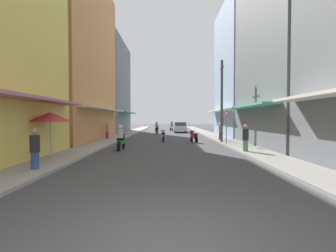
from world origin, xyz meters
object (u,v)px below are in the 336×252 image
(motorbike_maroon, at_px, (194,136))
(vendor_umbrella, at_px, (51,117))
(parked_car, at_px, (181,127))
(pedestrian_foreground, at_px, (36,150))
(motorbike_green, at_px, (122,139))
(street_sign_no_entry, at_px, (227,122))
(pedestrian_far, at_px, (108,131))
(pedestrian_midway, at_px, (246,139))
(motorbike_white, at_px, (172,126))
(pedestrian_crossing, at_px, (221,130))
(utility_pole, at_px, (222,101))
(motorbike_silver, at_px, (164,136))
(motorbike_black, at_px, (158,128))

(motorbike_maroon, distance_m, vendor_umbrella, 11.59)
(parked_car, relative_size, pedestrian_foreground, 2.58)
(motorbike_green, relative_size, street_sign_no_entry, 0.68)
(motorbike_green, xyz_separation_m, street_sign_no_entry, (7.11, 2.24, 1.01))
(pedestrian_far, height_order, pedestrian_foreground, pedestrian_far)
(pedestrian_midway, bearing_deg, vendor_umbrella, -166.55)
(motorbike_white, xyz_separation_m, motorbike_green, (-3.50, -24.19, 0.00))
(motorbike_white, xyz_separation_m, pedestrian_crossing, (4.02, -18.11, 0.24))
(motorbike_maroon, distance_m, street_sign_no_entry, 3.49)
(pedestrian_midway, distance_m, utility_pole, 6.26)
(motorbike_silver, bearing_deg, vendor_umbrella, -117.91)
(motorbike_green, bearing_deg, motorbike_silver, 66.69)
(motorbike_green, distance_m, street_sign_no_entry, 7.52)
(motorbike_maroon, height_order, pedestrian_far, pedestrian_far)
(motorbike_silver, xyz_separation_m, motorbike_white, (0.98, 18.34, 0.20))
(motorbike_maroon, distance_m, pedestrian_foreground, 13.18)
(motorbike_maroon, distance_m, pedestrian_far, 8.21)
(motorbike_silver, bearing_deg, parked_car, 81.26)
(motorbike_black, distance_m, pedestrian_foreground, 22.84)
(pedestrian_far, relative_size, utility_pole, 0.25)
(pedestrian_far, xyz_separation_m, utility_pole, (9.92, -3.19, 2.56))
(motorbike_silver, xyz_separation_m, vendor_umbrella, (-5.12, -9.66, 1.54))
(motorbike_white, xyz_separation_m, motorbike_maroon, (1.54, -19.41, -0.20))
(pedestrian_far, xyz_separation_m, street_sign_no_entry, (9.82, -5.23, 0.91))
(motorbike_green, relative_size, pedestrian_midway, 1.11)
(utility_pole, distance_m, street_sign_no_entry, 2.63)
(motorbike_green, bearing_deg, motorbike_maroon, 43.53)
(utility_pole, bearing_deg, pedestrian_crossing, 80.15)
(pedestrian_foreground, distance_m, utility_pole, 14.29)
(pedestrian_far, distance_m, utility_pole, 10.73)
(street_sign_no_entry, bearing_deg, pedestrian_crossing, 83.86)
(pedestrian_foreground, bearing_deg, motorbike_maroon, 58.10)
(motorbike_black, distance_m, motorbike_maroon, 11.93)
(parked_car, distance_m, pedestrian_crossing, 14.19)
(motorbike_white, bearing_deg, pedestrian_far, -110.39)
(motorbike_black, height_order, pedestrian_foreground, pedestrian_foreground)
(motorbike_white, distance_m, pedestrian_far, 17.84)
(utility_pole, bearing_deg, motorbike_silver, 161.46)
(motorbike_black, distance_m, motorbike_white, 8.26)
(pedestrian_foreground, bearing_deg, pedestrian_midway, 28.24)
(motorbike_black, xyz_separation_m, vendor_umbrella, (-4.11, -19.98, 1.34))
(motorbike_maroon, bearing_deg, pedestrian_foreground, -121.90)
(parked_car, bearing_deg, motorbike_black, -129.81)
(motorbike_silver, relative_size, utility_pole, 0.27)
(motorbike_maroon, xyz_separation_m, pedestrian_foreground, (-6.96, -11.19, 0.30))
(vendor_umbrella, distance_m, utility_pole, 12.78)
(motorbike_maroon, relative_size, vendor_umbrella, 0.79)
(motorbike_white, distance_m, parked_car, 4.37)
(motorbike_black, distance_m, pedestrian_midway, 18.55)
(motorbike_black, xyz_separation_m, parked_car, (3.18, 3.82, 0.04))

